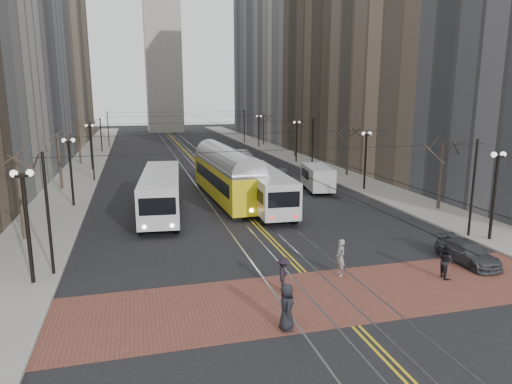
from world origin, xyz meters
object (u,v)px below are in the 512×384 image
transit_bus (161,194)px  sedan_parked (467,253)px  cargo_van (317,179)px  pedestrian_b (340,258)px  sedan_grey (282,173)px  pedestrian_a (287,307)px  pedestrian_c (446,261)px  pedestrian_d (284,274)px  rear_bus (263,190)px  sedan_silver (243,154)px  streetcar (226,180)px

transit_bus → sedan_parked: size_ratio=3.20×
cargo_van → pedestrian_b: size_ratio=2.92×
sedan_grey → pedestrian_a: size_ratio=2.08×
transit_bus → sedan_grey: (14.31, 12.76, -0.99)m
sedan_parked → pedestrian_c: pedestrian_c is taller
cargo_van → pedestrian_d: bearing=-107.5°
rear_bus → sedan_parked: 17.10m
cargo_van → pedestrian_a: bearing=-106.2°
sedan_silver → rear_bus: bearing=-108.1°
sedan_grey → pedestrian_a: bearing=-101.7°
cargo_van → sedan_grey: cargo_van is taller
sedan_silver → pedestrian_d: size_ratio=2.43×
sedan_grey → pedestrian_a: pedestrian_a is taller
pedestrian_c → sedan_grey: bearing=7.6°
cargo_van → pedestrian_c: cargo_van is taller
streetcar → pedestrian_d: streetcar is taller
cargo_van → sedan_parked: bearing=-79.5°
rear_bus → cargo_van: rear_bus is taller
pedestrian_a → pedestrian_c: pedestrian_a is taller
transit_bus → streetcar: 7.15m
sedan_parked → pedestrian_a: size_ratio=2.17×
sedan_parked → streetcar: bearing=114.7°
sedan_grey → pedestrian_b: 28.86m
sedan_grey → pedestrian_d: 30.88m
sedan_parked → pedestrian_d: size_ratio=2.45×
sedan_silver → streetcar: bearing=-114.4°
cargo_van → transit_bus: bearing=-153.3°
streetcar → cargo_van: size_ratio=2.77×
transit_bus → pedestrian_d: size_ratio=7.83×
transit_bus → cargo_van: transit_bus is taller
sedan_silver → pedestrian_d: bearing=-108.9°
streetcar → cargo_van: bearing=4.9°
pedestrian_b → pedestrian_c: bearing=70.5°
rear_bus → cargo_van: bearing=39.7°
sedan_grey → sedan_silver: sedan_grey is taller
rear_bus → pedestrian_b: bearing=-87.8°
transit_bus → sedan_parked: transit_bus is taller
rear_bus → pedestrian_b: (-0.08, -15.05, -0.64)m
rear_bus → sedan_parked: (7.70, -15.24, -1.02)m
rear_bus → pedestrian_c: (5.09, -16.78, -0.71)m
streetcar → sedan_grey: (8.25, 8.97, -1.18)m
sedan_grey → pedestrian_b: size_ratio=2.06×
rear_bus → pedestrian_d: size_ratio=7.27×
sedan_parked → pedestrian_d: 11.33m
streetcar → pedestrian_c: streetcar is taller
rear_bus → pedestrian_c: rear_bus is taller
pedestrian_a → pedestrian_b: 6.55m
transit_bus → sedan_grey: size_ratio=3.33×
sedan_silver → pedestrian_b: bearing=-104.9°
rear_bus → transit_bus: bearing=179.7°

